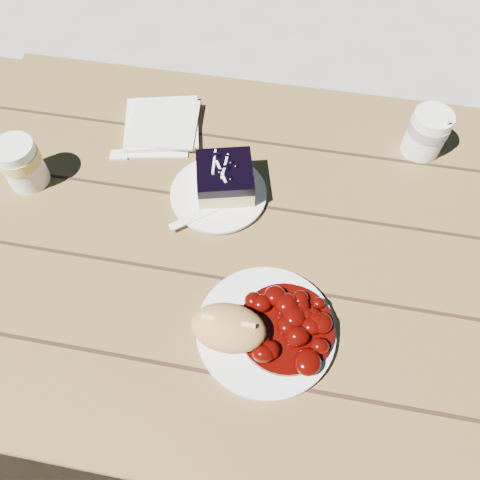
% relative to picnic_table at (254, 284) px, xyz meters
% --- Properties ---
extents(ground, '(60.00, 60.00, 0.00)m').
position_rel_picnic_table_xyz_m(ground, '(0.00, 0.00, -0.59)').
color(ground, '#9B958C').
rests_on(ground, ground).
extents(picnic_table, '(2.00, 1.55, 0.75)m').
position_rel_picnic_table_xyz_m(picnic_table, '(0.00, 0.00, 0.00)').
color(picnic_table, brown).
rests_on(picnic_table, ground).
extents(main_plate, '(0.21, 0.21, 0.02)m').
position_rel_picnic_table_xyz_m(main_plate, '(0.04, -0.16, 0.17)').
color(main_plate, white).
rests_on(main_plate, picnic_table).
extents(goulash_stew, '(0.15, 0.15, 0.04)m').
position_rel_picnic_table_xyz_m(goulash_stew, '(0.07, -0.16, 0.20)').
color(goulash_stew, '#400402').
rests_on(goulash_stew, main_plate).
extents(bread_roll, '(0.12, 0.08, 0.06)m').
position_rel_picnic_table_xyz_m(bread_roll, '(-0.01, -0.18, 0.21)').
color(bread_roll, '#BB8548').
rests_on(bread_roll, main_plate).
extents(dessert_plate, '(0.18, 0.18, 0.01)m').
position_rel_picnic_table_xyz_m(dessert_plate, '(-0.09, 0.09, 0.17)').
color(dessert_plate, white).
rests_on(dessert_plate, picnic_table).
extents(blueberry_cake, '(0.12, 0.12, 0.06)m').
position_rel_picnic_table_xyz_m(blueberry_cake, '(-0.08, 0.11, 0.20)').
color(blueberry_cake, '#EBCB80').
rests_on(blueberry_cake, dessert_plate).
extents(fork_dessert, '(0.14, 0.12, 0.00)m').
position_rel_picnic_table_xyz_m(fork_dessert, '(-0.11, 0.04, 0.17)').
color(fork_dessert, white).
rests_on(fork_dessert, dessert_plate).
extents(coffee_cup, '(0.07, 0.07, 0.09)m').
position_rel_picnic_table_xyz_m(coffee_cup, '(0.29, 0.28, 0.21)').
color(coffee_cup, white).
rests_on(coffee_cup, picnic_table).
extents(napkin_stack, '(0.18, 0.18, 0.01)m').
position_rel_picnic_table_xyz_m(napkin_stack, '(-0.24, 0.25, 0.17)').
color(napkin_stack, white).
rests_on(napkin_stack, picnic_table).
extents(fork_table, '(0.16, 0.05, 0.00)m').
position_rel_picnic_table_xyz_m(fork_table, '(-0.23, 0.17, 0.16)').
color(fork_table, white).
rests_on(fork_table, picnic_table).
extents(second_cup, '(0.07, 0.07, 0.09)m').
position_rel_picnic_table_xyz_m(second_cup, '(-0.45, 0.06, 0.21)').
color(second_cup, white).
rests_on(second_cup, picnic_table).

